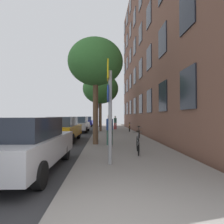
{
  "coord_description": "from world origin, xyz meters",
  "views": [
    {
      "loc": [
        -0.07,
        -2.14,
        1.66
      ],
      "look_at": [
        0.6,
        11.66,
        1.99
      ],
      "focal_mm": 28.91,
      "sensor_mm": 36.0,
      "label": 1
    }
  ],
  "objects_px": {
    "tree_far": "(101,89)",
    "car_2": "(79,124)",
    "bicycle_0": "(138,144)",
    "pedestrian_0": "(110,128)",
    "traffic_light": "(98,110)",
    "bicycle_1": "(139,134)",
    "pedestrian_1": "(109,123)",
    "car_3": "(87,121)",
    "sign_post": "(109,106)",
    "tree_near": "(96,63)",
    "pedestrian_2": "(115,122)",
    "bicycle_2": "(130,128)",
    "car_0": "(27,144)",
    "car_1": "(64,129)"
  },
  "relations": [
    {
      "from": "pedestrian_0",
      "to": "car_1",
      "type": "height_order",
      "value": "pedestrian_0"
    },
    {
      "from": "sign_post",
      "to": "car_2",
      "type": "relative_size",
      "value": 0.83
    },
    {
      "from": "tree_far",
      "to": "car_2",
      "type": "distance_m",
      "value": 4.36
    },
    {
      "from": "tree_far",
      "to": "car_2",
      "type": "bearing_deg",
      "value": -177.75
    },
    {
      "from": "bicycle_0",
      "to": "pedestrian_0",
      "type": "bearing_deg",
      "value": 116.16
    },
    {
      "from": "car_0",
      "to": "car_2",
      "type": "distance_m",
      "value": 13.42
    },
    {
      "from": "pedestrian_0",
      "to": "car_2",
      "type": "relative_size",
      "value": 0.41
    },
    {
      "from": "pedestrian_1",
      "to": "car_3",
      "type": "relative_size",
      "value": 0.4
    },
    {
      "from": "pedestrian_0",
      "to": "car_2",
      "type": "bearing_deg",
      "value": 107.29
    },
    {
      "from": "tree_near",
      "to": "pedestrian_0",
      "type": "relative_size",
      "value": 3.59
    },
    {
      "from": "sign_post",
      "to": "tree_far",
      "type": "distance_m",
      "value": 13.43
    },
    {
      "from": "car_0",
      "to": "car_2",
      "type": "bearing_deg",
      "value": 91.05
    },
    {
      "from": "car_1",
      "to": "bicycle_2",
      "type": "bearing_deg",
      "value": 47.9
    },
    {
      "from": "traffic_light",
      "to": "bicycle_0",
      "type": "xyz_separation_m",
      "value": [
        2.14,
        -18.3,
        -2.09
      ]
    },
    {
      "from": "pedestrian_1",
      "to": "traffic_light",
      "type": "bearing_deg",
      "value": 97.61
    },
    {
      "from": "sign_post",
      "to": "tree_far",
      "type": "height_order",
      "value": "tree_far"
    },
    {
      "from": "sign_post",
      "to": "tree_near",
      "type": "bearing_deg",
      "value": 98.46
    },
    {
      "from": "bicycle_2",
      "to": "car_1",
      "type": "xyz_separation_m",
      "value": [
        -5.25,
        -5.81,
        0.37
      ]
    },
    {
      "from": "bicycle_1",
      "to": "car_0",
      "type": "distance_m",
      "value": 7.91
    },
    {
      "from": "sign_post",
      "to": "car_1",
      "type": "height_order",
      "value": "sign_post"
    },
    {
      "from": "bicycle_1",
      "to": "pedestrian_1",
      "type": "relative_size",
      "value": 0.96
    },
    {
      "from": "bicycle_0",
      "to": "car_2",
      "type": "distance_m",
      "value": 12.11
    },
    {
      "from": "sign_post",
      "to": "car_3",
      "type": "distance_m",
      "value": 24.14
    },
    {
      "from": "sign_post",
      "to": "tree_near",
      "type": "height_order",
      "value": "tree_near"
    },
    {
      "from": "bicycle_1",
      "to": "pedestrian_0",
      "type": "bearing_deg",
      "value": -132.99
    },
    {
      "from": "sign_post",
      "to": "pedestrian_2",
      "type": "xyz_separation_m",
      "value": [
        1.23,
        15.69,
        -0.98
      ]
    },
    {
      "from": "tree_near",
      "to": "pedestrian_0",
      "type": "xyz_separation_m",
      "value": [
        0.78,
        -0.34,
        -3.61
      ]
    },
    {
      "from": "tree_near",
      "to": "pedestrian_1",
      "type": "relative_size",
      "value": 3.69
    },
    {
      "from": "bicycle_1",
      "to": "pedestrian_0",
      "type": "distance_m",
      "value": 3.03
    },
    {
      "from": "traffic_light",
      "to": "car_2",
      "type": "xyz_separation_m",
      "value": [
        -1.82,
        -6.87,
        -1.74
      ]
    },
    {
      "from": "tree_near",
      "to": "traffic_light",
      "type": "bearing_deg",
      "value": 90.95
    },
    {
      "from": "tree_far",
      "to": "car_0",
      "type": "xyz_separation_m",
      "value": [
        -1.99,
        -13.5,
        -3.74
      ]
    },
    {
      "from": "bicycle_1",
      "to": "pedestrian_0",
      "type": "xyz_separation_m",
      "value": [
        -2.02,
        -2.17,
        0.59
      ]
    },
    {
      "from": "tree_far",
      "to": "pedestrian_1",
      "type": "xyz_separation_m",
      "value": [
        0.85,
        -2.64,
        -3.55
      ]
    },
    {
      "from": "traffic_light",
      "to": "bicycle_0",
      "type": "height_order",
      "value": "traffic_light"
    },
    {
      "from": "car_2",
      "to": "traffic_light",
      "type": "bearing_deg",
      "value": 75.13
    },
    {
      "from": "traffic_light",
      "to": "tree_near",
      "type": "distance_m",
      "value": 15.86
    },
    {
      "from": "bicycle_2",
      "to": "pedestrian_0",
      "type": "bearing_deg",
      "value": -105.55
    },
    {
      "from": "pedestrian_1",
      "to": "car_0",
      "type": "xyz_separation_m",
      "value": [
        -2.84,
        -10.86,
        -0.19
      ]
    },
    {
      "from": "tree_far",
      "to": "bicycle_0",
      "type": "distance_m",
      "value": 12.35
    },
    {
      "from": "tree_far",
      "to": "pedestrian_1",
      "type": "height_order",
      "value": "tree_far"
    },
    {
      "from": "tree_far",
      "to": "pedestrian_0",
      "type": "bearing_deg",
      "value": -86.13
    },
    {
      "from": "pedestrian_0",
      "to": "car_2",
      "type": "height_order",
      "value": "pedestrian_0"
    },
    {
      "from": "bicycle_2",
      "to": "car_3",
      "type": "height_order",
      "value": "car_3"
    },
    {
      "from": "bicycle_2",
      "to": "car_0",
      "type": "xyz_separation_m",
      "value": [
        -4.9,
        -12.43,
        0.37
      ]
    },
    {
      "from": "traffic_light",
      "to": "pedestrian_0",
      "type": "relative_size",
      "value": 2.19
    },
    {
      "from": "sign_post",
      "to": "car_2",
      "type": "bearing_deg",
      "value": 101.72
    },
    {
      "from": "tree_near",
      "to": "car_2",
      "type": "relative_size",
      "value": 1.46
    },
    {
      "from": "pedestrian_0",
      "to": "car_0",
      "type": "distance_m",
      "value": 4.97
    },
    {
      "from": "car_1",
      "to": "tree_near",
      "type": "bearing_deg",
      "value": -43.26
    }
  ]
}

